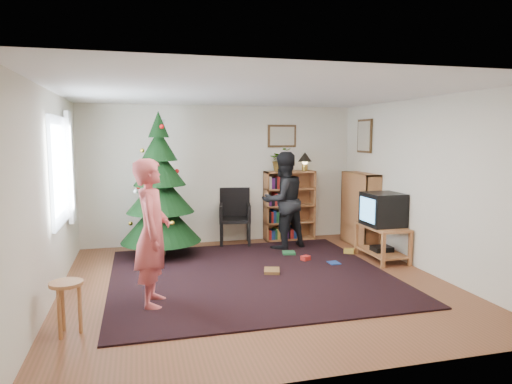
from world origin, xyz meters
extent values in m
plane|color=brown|center=(0.00, 0.00, 0.00)|extent=(5.00, 5.00, 0.00)
plane|color=white|center=(0.00, 0.00, 2.50)|extent=(5.00, 5.00, 0.00)
cube|color=silver|center=(0.00, 2.50, 1.25)|extent=(5.00, 0.02, 2.50)
cube|color=silver|center=(0.00, -2.50, 1.25)|extent=(5.00, 0.02, 2.50)
cube|color=silver|center=(-2.50, 0.00, 1.25)|extent=(0.02, 5.00, 2.50)
cube|color=silver|center=(2.50, 0.00, 1.25)|extent=(0.02, 5.00, 2.50)
cube|color=black|center=(0.00, 0.30, 0.01)|extent=(3.80, 3.60, 0.02)
cube|color=silver|center=(-2.47, 0.60, 1.50)|extent=(0.04, 1.20, 1.40)
cube|color=white|center=(-2.43, 1.30, 1.50)|extent=(0.06, 0.35, 1.60)
cube|color=#4C3319|center=(1.15, 2.48, 1.95)|extent=(0.55, 0.03, 0.42)
cube|color=beige|center=(1.15, 2.48, 1.95)|extent=(0.47, 0.01, 0.34)
cube|color=#4C3319|center=(2.48, 1.75, 1.95)|extent=(0.03, 0.50, 0.60)
cube|color=beige|center=(2.48, 1.75, 1.95)|extent=(0.01, 0.42, 0.52)
cylinder|color=#3F2816|center=(-1.15, 1.69, 0.12)|extent=(0.12, 0.12, 0.25)
cone|color=black|center=(-1.15, 1.69, 0.61)|extent=(1.29, 1.29, 0.73)
cone|color=black|center=(-1.15, 1.69, 1.05)|extent=(1.08, 1.08, 0.65)
cone|color=black|center=(-1.15, 1.69, 1.45)|extent=(0.83, 0.83, 0.57)
cone|color=black|center=(-1.15, 1.69, 1.81)|extent=(0.58, 0.58, 0.50)
cone|color=black|center=(-1.15, 1.69, 2.13)|extent=(0.33, 0.33, 0.42)
cube|color=#A76A3B|center=(1.26, 2.34, 0.65)|extent=(0.95, 0.30, 1.30)
cube|color=#A76A3B|center=(1.26, 2.34, 1.29)|extent=(0.95, 0.30, 0.03)
cube|color=#A76A3B|center=(2.34, 1.59, 0.65)|extent=(0.30, 0.95, 1.30)
cube|color=#A76A3B|center=(2.34, 1.59, 1.29)|extent=(0.30, 0.95, 0.03)
cube|color=#A76A3B|center=(2.22, 0.60, 0.53)|extent=(0.51, 0.92, 0.04)
cube|color=#A76A3B|center=(1.99, 0.17, 0.26)|extent=(0.05, 0.05, 0.51)
cube|color=#A76A3B|center=(2.45, 0.17, 0.26)|extent=(0.05, 0.05, 0.51)
cube|color=#A76A3B|center=(1.99, 1.03, 0.26)|extent=(0.05, 0.05, 0.51)
cube|color=#A76A3B|center=(2.45, 1.03, 0.26)|extent=(0.05, 0.05, 0.51)
cube|color=#A76A3B|center=(2.22, 0.60, 0.12)|extent=(0.47, 0.88, 0.03)
cube|color=black|center=(2.22, 0.60, 0.17)|extent=(0.30, 0.25, 0.08)
cube|color=black|center=(2.22, 0.60, 0.81)|extent=(0.54, 0.59, 0.52)
cube|color=#57ACEC|center=(1.95, 0.60, 0.81)|extent=(0.01, 0.46, 0.37)
cube|color=black|center=(0.18, 2.20, 0.45)|extent=(0.65, 0.65, 0.05)
cube|color=black|center=(0.18, 2.45, 0.73)|extent=(0.55, 0.16, 0.55)
cube|color=black|center=(-0.06, 1.95, 0.23)|extent=(0.06, 0.06, 0.45)
cube|color=black|center=(0.43, 1.95, 0.23)|extent=(0.06, 0.06, 0.45)
cube|color=black|center=(-0.06, 2.45, 0.23)|extent=(0.06, 0.06, 0.45)
cube|color=black|center=(0.43, 2.45, 0.23)|extent=(0.06, 0.06, 0.45)
cylinder|color=#A76A3B|center=(-2.20, -1.10, 0.52)|extent=(0.32, 0.32, 0.04)
cylinder|color=#A76A3B|center=(-2.08, -1.10, 0.25)|extent=(0.04, 0.04, 0.50)
cylinder|color=#A76A3B|center=(-2.26, -1.00, 0.25)|extent=(0.04, 0.04, 0.50)
cylinder|color=#A76A3B|center=(-2.26, -1.20, 0.25)|extent=(0.04, 0.04, 0.50)
imported|color=#CB5152|center=(-1.35, -0.50, 0.85)|extent=(0.49, 0.67, 1.70)
imported|color=black|center=(0.93, 1.71, 0.84)|extent=(0.97, 0.85, 1.68)
imported|color=gray|center=(1.06, 2.34, 1.52)|extent=(0.49, 0.46, 0.43)
cylinder|color=#A57F33|center=(1.56, 2.34, 1.35)|extent=(0.11, 0.11, 0.11)
sphere|color=#FFD88C|center=(1.56, 2.34, 1.47)|extent=(0.11, 0.11, 0.11)
cone|color=black|center=(1.56, 2.34, 1.56)|extent=(0.26, 0.26, 0.17)
cube|color=#A51E19|center=(1.01, 0.80, 0.04)|extent=(0.20, 0.20, 0.08)
cube|color=navy|center=(1.37, 0.53, 0.04)|extent=(0.20, 0.20, 0.08)
cube|color=#1E592D|center=(0.88, 1.24, 0.04)|extent=(0.20, 0.20, 0.08)
cube|color=gold|center=(1.87, 1.03, 0.04)|extent=(0.20, 0.20, 0.08)
cube|color=brown|center=(0.32, 0.32, 0.04)|extent=(0.20, 0.20, 0.08)
camera|label=1|loc=(-1.49, -5.73, 1.94)|focal=32.00mm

